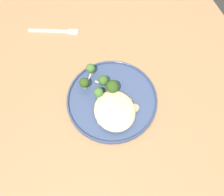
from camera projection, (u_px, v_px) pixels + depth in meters
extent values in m
plane|color=#2D2B28|center=(118.00, 156.00, 1.45)|extent=(6.00, 6.00, 0.00)
cube|color=#9E754C|center=(123.00, 108.00, 0.80)|extent=(1.40, 1.00, 0.04)
cube|color=olive|center=(153.00, 17.00, 1.46)|extent=(0.06, 0.06, 0.70)
cube|color=olive|center=(5.00, 56.00, 1.33)|extent=(0.06, 0.06, 0.70)
cylinder|color=#38476B|center=(112.00, 100.00, 0.79)|extent=(0.29, 0.29, 0.01)
torus|color=#334162|center=(112.00, 99.00, 0.78)|extent=(0.29, 0.29, 0.01)
ellipsoid|color=beige|center=(115.00, 111.00, 0.75)|extent=(0.14, 0.13, 0.03)
cylinder|color=beige|center=(109.00, 107.00, 0.76)|extent=(0.02, 0.02, 0.01)
cylinder|color=#988766|center=(109.00, 106.00, 0.76)|extent=(0.02, 0.02, 0.00)
cylinder|color=#DBB77A|center=(115.00, 111.00, 0.75)|extent=(0.02, 0.02, 0.01)
cylinder|color=#8E774F|center=(115.00, 110.00, 0.75)|extent=(0.02, 0.02, 0.00)
cylinder|color=beige|center=(135.00, 108.00, 0.76)|extent=(0.03, 0.03, 0.01)
cylinder|color=#988766|center=(135.00, 107.00, 0.75)|extent=(0.02, 0.02, 0.00)
cylinder|color=#DBB77A|center=(101.00, 121.00, 0.74)|extent=(0.03, 0.03, 0.01)
cylinder|color=#8E774F|center=(101.00, 120.00, 0.73)|extent=(0.02, 0.02, 0.00)
cylinder|color=#DBB77A|center=(100.00, 105.00, 0.77)|extent=(0.02, 0.02, 0.01)
cylinder|color=#8E774F|center=(100.00, 104.00, 0.76)|extent=(0.02, 0.02, 0.00)
cylinder|color=#E5C689|center=(115.00, 122.00, 0.74)|extent=(0.02, 0.02, 0.01)
cylinder|color=#958159|center=(115.00, 121.00, 0.73)|extent=(0.02, 0.02, 0.00)
cylinder|color=#DBB77A|center=(128.00, 101.00, 0.77)|extent=(0.02, 0.02, 0.01)
cylinder|color=#8E774F|center=(128.00, 100.00, 0.76)|extent=(0.02, 0.02, 0.00)
cylinder|color=#89A356|center=(103.00, 83.00, 0.80)|extent=(0.01, 0.01, 0.02)
sphere|color=#386023|center=(103.00, 80.00, 0.78)|extent=(0.03, 0.03, 0.03)
cylinder|color=#89A356|center=(91.00, 72.00, 0.82)|extent=(0.02, 0.02, 0.02)
sphere|color=#42702D|center=(91.00, 68.00, 0.80)|extent=(0.03, 0.03, 0.03)
cylinder|color=#89A356|center=(112.00, 90.00, 0.78)|extent=(0.02, 0.02, 0.02)
sphere|color=#2D4C19|center=(113.00, 86.00, 0.76)|extent=(0.04, 0.04, 0.04)
cylinder|color=#7A994C|center=(99.00, 96.00, 0.78)|extent=(0.02, 0.02, 0.02)
sphere|color=#42702D|center=(99.00, 92.00, 0.76)|extent=(0.03, 0.03, 0.03)
cylinder|color=#89A356|center=(85.00, 86.00, 0.79)|extent=(0.02, 0.02, 0.02)
sphere|color=#2D4C19|center=(84.00, 83.00, 0.77)|extent=(0.03, 0.03, 0.03)
cube|color=silver|center=(90.00, 75.00, 0.82)|extent=(0.03, 0.03, 0.00)
cube|color=silver|center=(114.00, 100.00, 0.78)|extent=(0.03, 0.04, 0.00)
cube|color=silver|center=(100.00, 83.00, 0.80)|extent=(0.03, 0.03, 0.00)
cube|color=silver|center=(48.00, 31.00, 0.91)|extent=(0.07, 0.14, 0.00)
cube|color=silver|center=(73.00, 32.00, 0.91)|extent=(0.04, 0.04, 0.00)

